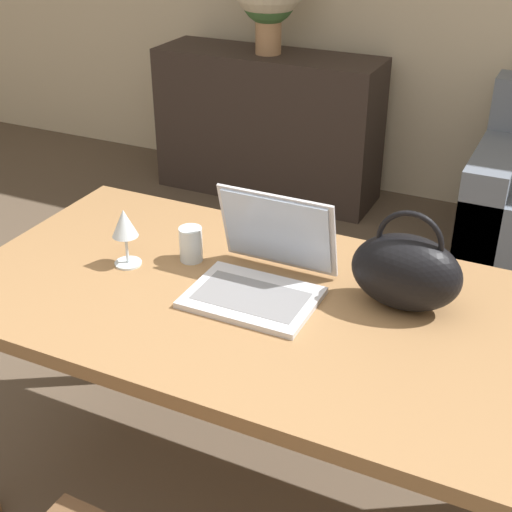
% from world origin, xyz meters
% --- Properties ---
extents(dining_table, '(1.57, 0.84, 0.77)m').
position_xyz_m(dining_table, '(0.09, 0.60, 0.69)').
color(dining_table, olive).
rests_on(dining_table, ground_plane).
extents(sideboard, '(1.29, 0.40, 0.83)m').
position_xyz_m(sideboard, '(-0.90, 2.82, 0.41)').
color(sideboard, '#332823').
rests_on(sideboard, ground_plane).
extents(laptop, '(0.32, 0.31, 0.24)m').
position_xyz_m(laptop, '(0.08, 0.65, 0.83)').
color(laptop, silver).
rests_on(laptop, dining_table).
extents(drinking_glass, '(0.06, 0.06, 0.10)m').
position_xyz_m(drinking_glass, '(-0.16, 0.70, 0.82)').
color(drinking_glass, silver).
rests_on(drinking_glass, dining_table).
extents(wine_glass, '(0.07, 0.07, 0.17)m').
position_xyz_m(wine_glass, '(-0.31, 0.60, 0.89)').
color(wine_glass, silver).
rests_on(wine_glass, dining_table).
extents(handbag, '(0.27, 0.16, 0.26)m').
position_xyz_m(handbag, '(0.44, 0.72, 0.87)').
color(handbag, black).
rests_on(handbag, dining_table).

